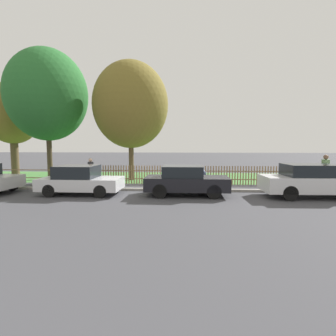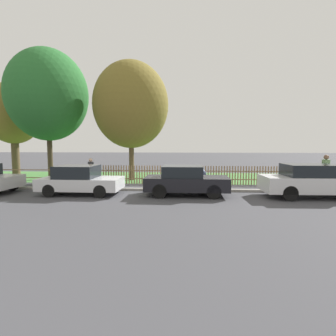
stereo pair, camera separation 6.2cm
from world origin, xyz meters
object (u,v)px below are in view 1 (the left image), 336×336
parked_car_black_saloon (80,180)px  tree_behind_motorcycle (47,95)px  tree_mid_park (131,105)px  tree_nearest_kerb (13,114)px  pedestrian_by_lamp (325,171)px  pedestrian_near_fence (91,170)px  parked_car_red_compact (314,181)px  covered_motorcycle (191,174)px  parked_car_navy_estate (186,180)px

parked_car_black_saloon → tree_behind_motorcycle: size_ratio=0.44×
tree_mid_park → parked_car_black_saloon: bearing=-105.3°
parked_car_black_saloon → tree_nearest_kerb: (-8.18, 7.43, 4.00)m
tree_nearest_kerb → tree_behind_motorcycle: tree_behind_motorcycle is taller
parked_car_black_saloon → tree_nearest_kerb: tree_nearest_kerb is taller
tree_behind_motorcycle → pedestrian_by_lamp: 17.21m
tree_behind_motorcycle → pedestrian_near_fence: bearing=-36.1°
tree_behind_motorcycle → pedestrian_by_lamp: bearing=-12.5°
parked_car_black_saloon → tree_mid_park: tree_mid_park is taller
parked_car_red_compact → tree_behind_motorcycle: 16.52m
pedestrian_near_fence → tree_behind_motorcycle: bearing=-167.0°
covered_motorcycle → tree_behind_motorcycle: size_ratio=0.23×
pedestrian_by_lamp → parked_car_black_saloon: bearing=133.5°
parked_car_black_saloon → parked_car_red_compact: size_ratio=0.81×
parked_car_navy_estate → tree_behind_motorcycle: size_ratio=0.44×
covered_motorcycle → pedestrian_by_lamp: bearing=-3.8°
tree_nearest_kerb → tree_mid_park: bearing=-13.7°
parked_car_navy_estate → parked_car_red_compact: bearing=-0.5°
parked_car_navy_estate → pedestrian_near_fence: bearing=156.3°
parked_car_red_compact → parked_car_black_saloon: bearing=178.0°
tree_nearest_kerb → tree_behind_motorcycle: (3.94, -2.20, 0.92)m
tree_behind_motorcycle → pedestrian_by_lamp: (16.20, -3.60, -4.56)m
parked_car_red_compact → tree_nearest_kerb: tree_nearest_kerb is taller
parked_car_black_saloon → covered_motorcycle: bearing=25.4°
parked_car_black_saloon → tree_nearest_kerb: size_ratio=0.53×
parked_car_navy_estate → pedestrian_by_lamp: 7.19m
parked_car_navy_estate → pedestrian_near_fence: (-5.34, 2.38, 0.19)m
parked_car_navy_estate → tree_mid_park: tree_mid_park is taller
parked_car_black_saloon → covered_motorcycle: 5.81m
parked_car_red_compact → pedestrian_near_fence: bearing=165.7°
parked_car_navy_estate → tree_mid_park: (-3.57, 5.04, 4.19)m
tree_mid_park → pedestrian_by_lamp: size_ratio=4.18×
covered_motorcycle → tree_nearest_kerb: (-13.44, 4.97, 3.96)m
parked_car_navy_estate → parked_car_red_compact: size_ratio=0.82×
tree_mid_park → pedestrian_near_fence: tree_mid_park is taller
tree_nearest_kerb → pedestrian_near_fence: bearing=-32.7°
covered_motorcycle → parked_car_red_compact: bearing=-21.7°
pedestrian_near_fence → pedestrian_by_lamp: 12.37m
pedestrian_near_fence → tree_nearest_kerb: bearing=-163.6°
covered_motorcycle → pedestrian_by_lamp: (6.70, -0.82, 0.32)m
parked_car_navy_estate → tree_mid_park: bearing=125.6°
covered_motorcycle → pedestrian_by_lamp: pedestrian_by_lamp is taller
tree_behind_motorcycle → tree_mid_park: size_ratio=1.12×
tree_behind_motorcycle → pedestrian_near_fence: tree_behind_motorcycle is taller
parked_car_black_saloon → tree_mid_park: (1.39, 5.09, 4.21)m
tree_mid_park → parked_car_red_compact: bearing=-29.0°
tree_mid_park → pedestrian_near_fence: bearing=-123.5°
parked_car_black_saloon → pedestrian_near_fence: bearing=99.1°
parked_car_red_compact → covered_motorcycle: size_ratio=2.39×
tree_nearest_kerb → tree_behind_motorcycle: 4.61m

